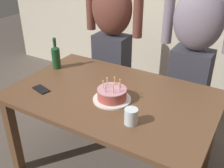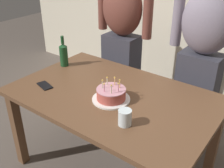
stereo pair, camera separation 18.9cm
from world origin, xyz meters
name	(u,v)px [view 1 (the left image)]	position (x,y,z in m)	size (l,w,h in m)	color
ground_plane	(112,167)	(0.00, 0.00, 0.00)	(10.00, 10.00, 0.00)	#564C44
dining_table	(112,105)	(0.00, 0.00, 0.64)	(1.50, 0.96, 0.74)	brown
birthday_cake	(112,95)	(0.04, -0.07, 0.78)	(0.27, 0.27, 0.16)	white
water_glass_near	(131,116)	(0.28, -0.25, 0.79)	(0.08, 0.08, 0.10)	silver
wine_bottle	(56,56)	(-0.65, 0.15, 0.85)	(0.07, 0.07, 0.28)	#194723
cell_phone	(41,89)	(-0.49, -0.22, 0.74)	(0.14, 0.07, 0.01)	black
person_man_bearded	(112,40)	(-0.42, 0.72, 0.87)	(0.61, 0.27, 1.66)	#33333D
person_woman_cardigan	(193,55)	(0.38, 0.72, 0.87)	(0.61, 0.27, 1.66)	#33333D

